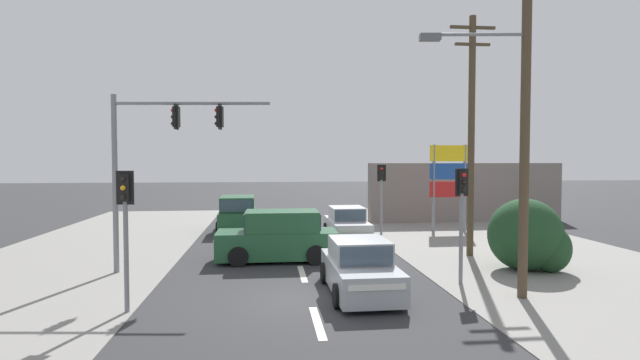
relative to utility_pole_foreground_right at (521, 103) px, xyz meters
name	(u,v)px	position (x,y,z in m)	size (l,w,h in m)	color
ground_plane	(310,299)	(-5.69, 0.58, -5.37)	(140.00, 140.00, 0.00)	#303033
lane_dash_near	(317,322)	(-5.69, -1.42, -5.37)	(0.20, 2.40, 0.01)	silver
lane_dash_mid	(302,274)	(-5.69, 3.58, -5.37)	(0.20, 2.40, 0.01)	silver
lane_dash_far	(294,247)	(-5.69, 8.58, -5.37)	(0.20, 2.40, 0.01)	silver
kerb_right_verge	(573,274)	(3.31, 2.58, -5.36)	(10.00, 44.00, 0.02)	gray
kerb_left_verge	(49,273)	(-14.19, 4.58, -5.36)	(8.00, 40.00, 0.02)	gray
utility_pole_foreground_right	(521,103)	(0.00, 0.00, 0.00)	(3.78, 0.62, 10.02)	#4C3D2B
utility_pole_midground_right	(471,131)	(1.12, 5.90, -0.43)	(1.80, 0.26, 9.41)	#4C3D2B
traffic_signal_mast	(153,150)	(-10.63, 4.22, -1.23)	(5.26, 0.72, 6.00)	slate
pedestal_signal_right_kerb	(462,206)	(-0.95, 1.68, -2.96)	(0.44, 0.31, 3.56)	slate
pedestal_signal_left_kerb	(125,217)	(-10.36, -0.19, -2.96)	(0.44, 0.30, 3.56)	slate
pedestal_signal_far_median	(382,187)	(-1.09, 11.72, -2.96)	(0.44, 0.30, 3.56)	slate
shopping_plaza_sign	(449,175)	(2.73, 12.47, -2.39)	(2.10, 0.16, 4.60)	slate
roadside_bush	(529,237)	(2.11, 3.22, -4.20)	(2.67, 2.29, 2.49)	#1E4223
shopfront_wall_far	(465,192)	(5.31, 16.58, -3.57)	(12.00, 1.00, 3.60)	gray
suv_crossing_left	(238,215)	(-8.40, 13.55, -4.49)	(2.15, 4.58, 1.90)	#235633
suv_receding_far	(278,237)	(-6.44, 5.82, -4.49)	(4.55, 2.07, 1.90)	#235633
sedan_oncoming_near	(360,269)	(-4.24, 0.98, -4.67)	(1.94, 4.26, 1.56)	#A3A8AD
sedan_kerbside_parked	(347,225)	(-3.06, 10.47, -4.67)	(1.91, 4.25, 1.56)	silver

